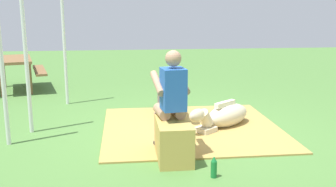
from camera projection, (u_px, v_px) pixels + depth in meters
ground_plane at (180, 130)px, 6.06m from camera, size 24.00×24.00×0.00m
hay_patch at (191, 128)px, 6.16m from camera, size 2.60×2.76×0.02m
hay_bale at (174, 141)px, 4.86m from camera, size 0.74×0.42×0.50m
person_seated at (171, 97)px, 4.91m from camera, size 0.69×0.47×1.38m
pony_standing at (170, 88)px, 6.72m from camera, size 1.34×0.43×0.87m
pony_lying at (224, 116)px, 6.19m from camera, size 1.03×1.23×0.42m
soda_bottle at (214, 167)px, 4.36m from camera, size 0.07×0.07×0.25m
tent_pole_left at (1, 55)px, 5.18m from camera, size 0.06×0.06×2.51m
tent_pole_right at (64, 40)px, 7.47m from camera, size 0.06×0.06×2.51m
tent_pole_mid at (25, 51)px, 5.71m from camera, size 0.06×0.06×2.51m
picnic_bench at (15, 66)px, 8.88m from camera, size 1.78×1.64×0.75m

